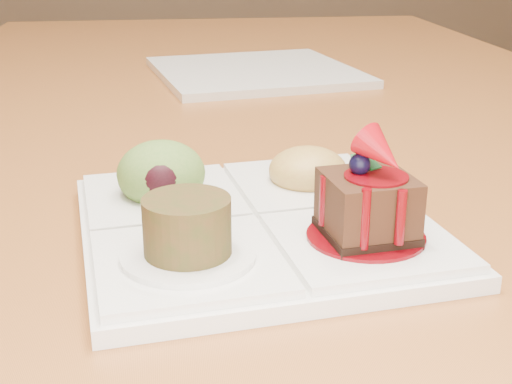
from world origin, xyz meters
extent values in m
cube|color=#9D5828|center=(0.00, 0.00, 0.73)|extent=(1.00, 1.80, 0.04)
cylinder|color=#9D5828|center=(-0.44, 0.84, 0.35)|extent=(0.06, 0.06, 0.71)
cylinder|color=#9D5828|center=(0.44, 0.84, 0.35)|extent=(0.06, 0.06, 0.71)
cube|color=white|center=(-0.07, -0.41, 0.76)|extent=(0.28, 0.28, 0.01)
cube|color=white|center=(0.00, -0.46, 0.77)|extent=(0.13, 0.13, 0.01)
cube|color=white|center=(-0.12, -0.48, 0.77)|extent=(0.13, 0.13, 0.01)
cube|color=white|center=(-0.14, -0.36, 0.77)|extent=(0.13, 0.13, 0.01)
cube|color=white|center=(-0.01, -0.34, 0.77)|extent=(0.13, 0.13, 0.01)
cylinder|color=#5B0309|center=(0.00, -0.46, 0.77)|extent=(0.08, 0.08, 0.00)
cube|color=black|center=(0.00, -0.46, 0.77)|extent=(0.07, 0.07, 0.01)
cube|color=#381B0F|center=(0.00, -0.46, 0.79)|extent=(0.06, 0.06, 0.04)
cylinder|color=#5B0309|center=(0.00, -0.46, 0.81)|extent=(0.04, 0.04, 0.00)
sphere|color=black|center=(0.00, -0.46, 0.82)|extent=(0.01, 0.01, 0.01)
cone|color=#9E0A11|center=(0.01, -0.47, 0.83)|extent=(0.04, 0.05, 0.04)
cube|color=#104118|center=(0.01, -0.45, 0.82)|extent=(0.02, 0.02, 0.01)
cube|color=#104118|center=(0.00, -0.45, 0.82)|extent=(0.01, 0.02, 0.01)
cylinder|color=#5B0309|center=(-0.01, -0.49, 0.79)|extent=(0.01, 0.01, 0.04)
cylinder|color=#5B0309|center=(0.02, -0.49, 0.79)|extent=(0.01, 0.01, 0.04)
cylinder|color=#5B0309|center=(-0.03, -0.46, 0.79)|extent=(0.01, 0.01, 0.03)
cylinder|color=white|center=(-0.12, -0.48, 0.77)|extent=(0.09, 0.09, 0.00)
cylinder|color=#4A2B15|center=(-0.12, -0.48, 0.79)|extent=(0.06, 0.06, 0.04)
cylinder|color=#4C2810|center=(-0.12, -0.48, 0.80)|extent=(0.05, 0.05, 0.00)
ellipsoid|color=olive|center=(-0.14, -0.36, 0.78)|extent=(0.07, 0.07, 0.05)
ellipsoid|color=black|center=(-0.14, -0.38, 0.79)|extent=(0.03, 0.03, 0.03)
ellipsoid|color=#B39540|center=(-0.01, -0.34, 0.78)|extent=(0.07, 0.07, 0.04)
cube|color=#BC4D0D|center=(0.00, -0.34, 0.78)|extent=(0.02, 0.02, 0.02)
cube|color=#5E7F1B|center=(-0.02, -0.33, 0.78)|extent=(0.02, 0.02, 0.01)
cube|color=#BC4D0D|center=(-0.03, -0.35, 0.78)|extent=(0.02, 0.02, 0.01)
cube|color=#5E7F1B|center=(-0.01, -0.35, 0.78)|extent=(0.02, 0.02, 0.02)
cube|color=white|center=(0.01, 0.18, 0.76)|extent=(0.34, 0.34, 0.01)
camera|label=1|loc=(-0.13, -0.90, 0.97)|focal=50.00mm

